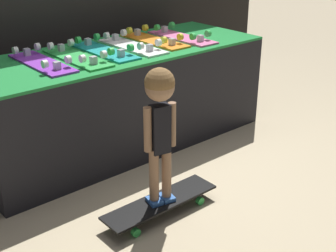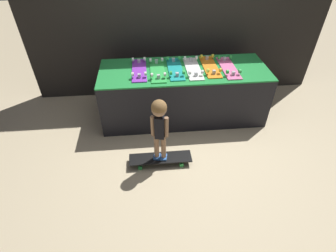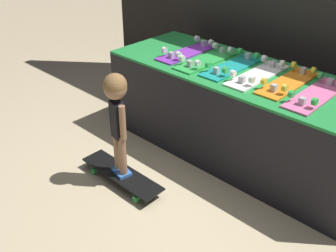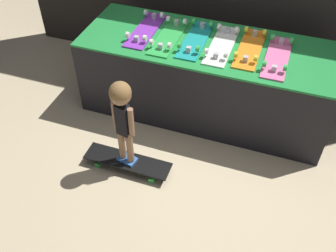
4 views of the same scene
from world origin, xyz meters
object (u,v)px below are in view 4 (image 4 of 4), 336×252
Objects in this scene: skateboard_teal_on_rack at (196,39)px; skateboard_on_floor at (128,161)px; skateboard_pink_on_rack at (277,56)px; child at (122,109)px; skateboard_purple_on_rack at (146,29)px; skateboard_green_on_rack at (169,36)px; skateboard_white_on_rack at (222,45)px; skateboard_orange_on_rack at (250,48)px.

skateboard_teal_on_rack is 0.87× the size of skateboard_on_floor.
child is (-1.03, -0.96, -0.10)m from skateboard_pink_on_rack.
child is at bearing -78.65° from skateboard_purple_on_rack.
skateboard_purple_on_rack and skateboard_green_on_rack have the same top height.
skateboard_purple_on_rack and skateboard_white_on_rack have the same top height.
skateboard_green_on_rack and skateboard_white_on_rack have the same top height.
skateboard_green_on_rack is 0.25m from skateboard_teal_on_rack.
skateboard_white_on_rack is at bearing 177.14° from skateboard_pink_on_rack.
skateboard_white_on_rack is 0.25m from skateboard_orange_on_rack.
skateboard_teal_on_rack is at bearing -177.55° from skateboard_orange_on_rack.
child is at bearing -127.44° from skateboard_orange_on_rack.
skateboard_purple_on_rack is at bearing 169.94° from skateboard_green_on_rack.
skateboard_white_on_rack is 0.49m from skateboard_pink_on_rack.
skateboard_orange_on_rack is 0.25m from skateboard_pink_on_rack.
skateboard_pink_on_rack is at bearing -13.30° from skateboard_orange_on_rack.
skateboard_green_on_rack is 0.99m from skateboard_pink_on_rack.
child is at bearing -136.87° from skateboard_pink_on_rack.
skateboard_green_on_rack is at bearing -177.78° from skateboard_white_on_rack.
skateboard_white_on_rack is (0.25, -0.01, 0.00)m from skateboard_teal_on_rack.
skateboard_orange_on_rack is (0.74, 0.05, 0.00)m from skateboard_green_on_rack.
skateboard_pink_on_rack reaches higher than skateboard_on_floor.
child reaches higher than skateboard_on_floor.
skateboard_on_floor is (-0.54, -0.99, -0.71)m from skateboard_white_on_rack.
skateboard_purple_on_rack is at bearing 178.59° from skateboard_teal_on_rack.
skateboard_on_floor is at bearing -118.47° from skateboard_white_on_rack.
skateboard_orange_on_rack is 1.00× the size of skateboard_pink_on_rack.
skateboard_pink_on_rack is at bearing -2.88° from skateboard_teal_on_rack.
skateboard_green_on_rack is 0.98m from child.
skateboard_green_on_rack is at bearing -175.92° from skateboard_orange_on_rack.
skateboard_orange_on_rack is (0.99, 0.01, 0.00)m from skateboard_purple_on_rack.
skateboard_white_on_rack reaches higher than skateboard_on_floor.
skateboard_on_floor is 0.61m from child.
skateboard_teal_on_rack is (0.25, 0.03, 0.00)m from skateboard_green_on_rack.
skateboard_purple_on_rack is at bearing 177.71° from skateboard_pink_on_rack.
child is (-0.04, -0.97, -0.10)m from skateboard_green_on_rack.
skateboard_purple_on_rack is at bearing 101.35° from skateboard_on_floor.
skateboard_purple_on_rack is 0.49m from skateboard_teal_on_rack.
skateboard_teal_on_rack and skateboard_pink_on_rack have the same top height.
skateboard_on_floor is at bearing -78.65° from skateboard_purple_on_rack.
skateboard_on_floor is at bearing -91.83° from child.
skateboard_teal_on_rack is at bearing 177.12° from skateboard_pink_on_rack.
skateboard_on_floor is (-0.78, -1.02, -0.71)m from skateboard_orange_on_rack.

